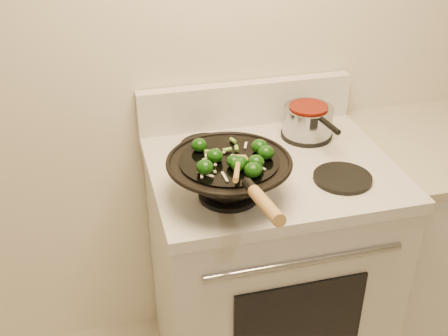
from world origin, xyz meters
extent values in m
plane|color=white|center=(0.00, 1.50, 1.30)|extent=(3.50, 0.00, 3.50)
cube|color=silver|center=(-0.17, 1.17, 0.44)|extent=(0.76, 0.64, 0.88)
cube|color=silver|center=(-0.17, 1.17, 0.90)|extent=(0.78, 0.66, 0.04)
cube|color=silver|center=(-0.17, 1.47, 1.00)|extent=(0.78, 0.05, 0.16)
cylinder|color=#93969B|center=(-0.17, 0.84, 0.78)|extent=(0.60, 0.02, 0.02)
cube|color=black|center=(-0.17, 0.84, 0.55)|extent=(0.42, 0.01, 0.28)
cylinder|color=black|center=(-0.35, 1.02, 0.93)|extent=(0.18, 0.18, 0.01)
cylinder|color=black|center=(0.01, 1.02, 0.93)|extent=(0.18, 0.18, 0.01)
cylinder|color=black|center=(-0.35, 1.32, 0.93)|extent=(0.18, 0.18, 0.01)
cylinder|color=black|center=(0.01, 1.32, 0.93)|extent=(0.18, 0.18, 0.01)
cube|color=white|center=(0.60, 1.20, 0.44)|extent=(0.80, 0.60, 0.88)
torus|color=black|center=(-0.35, 1.02, 1.04)|extent=(0.36, 0.36, 0.01)
cylinder|color=black|center=(-0.35, 1.02, 1.04)|extent=(0.28, 0.28, 0.01)
cylinder|color=black|center=(-0.35, 0.82, 1.08)|extent=(0.03, 0.06, 0.04)
cylinder|color=#A67B41|center=(-0.35, 0.70, 1.10)|extent=(0.03, 0.19, 0.07)
ellipsoid|color=#0E3908|center=(-0.34, 0.96, 1.06)|extent=(0.04, 0.04, 0.03)
cylinder|color=#558831|center=(-0.33, 0.96, 1.05)|extent=(0.02, 0.02, 0.01)
ellipsoid|color=#0E3908|center=(-0.30, 0.93, 1.06)|extent=(0.04, 0.04, 0.03)
ellipsoid|color=#0E3908|center=(-0.35, 0.98, 1.06)|extent=(0.04, 0.04, 0.03)
ellipsoid|color=#0E3908|center=(-0.39, 1.02, 1.06)|extent=(0.05, 0.05, 0.04)
cylinder|color=#558831|center=(-0.38, 1.02, 1.05)|extent=(0.02, 0.02, 0.01)
ellipsoid|color=#0E3908|center=(-0.33, 0.97, 1.06)|extent=(0.04, 0.04, 0.03)
ellipsoid|color=#0E3908|center=(-0.25, 1.04, 1.06)|extent=(0.05, 0.05, 0.04)
ellipsoid|color=#0E3908|center=(-0.29, 0.96, 1.06)|extent=(0.05, 0.05, 0.04)
cylinder|color=#558831|center=(-0.28, 0.96, 1.05)|extent=(0.01, 0.02, 0.01)
ellipsoid|color=#0E3908|center=(-0.43, 0.97, 1.06)|extent=(0.05, 0.05, 0.04)
ellipsoid|color=#0E3908|center=(-0.31, 0.92, 1.06)|extent=(0.05, 0.05, 0.04)
ellipsoid|color=#0E3908|center=(-0.42, 1.09, 1.06)|extent=(0.05, 0.05, 0.04)
cylinder|color=#558831|center=(-0.41, 1.09, 1.05)|extent=(0.02, 0.02, 0.02)
ellipsoid|color=#0E3908|center=(-0.25, 1.00, 1.06)|extent=(0.05, 0.05, 0.04)
cube|color=white|center=(-0.28, 0.96, 1.05)|extent=(0.03, 0.05, 0.00)
cube|color=white|center=(-0.40, 1.04, 1.05)|extent=(0.05, 0.03, 0.00)
cube|color=white|center=(-0.28, 1.09, 1.05)|extent=(0.02, 0.04, 0.00)
cube|color=white|center=(-0.30, 0.95, 1.05)|extent=(0.02, 0.03, 0.00)
cube|color=white|center=(-0.43, 0.96, 1.05)|extent=(0.04, 0.04, 0.00)
cube|color=white|center=(-0.41, 1.04, 1.05)|extent=(0.01, 0.04, 0.00)
cube|color=white|center=(-0.32, 1.03, 1.05)|extent=(0.04, 0.02, 0.00)
cube|color=white|center=(-0.44, 0.96, 1.05)|extent=(0.01, 0.05, 0.00)
cube|color=white|center=(-0.39, 0.93, 1.05)|extent=(0.01, 0.05, 0.00)
cylinder|color=#72AD37|center=(-0.34, 1.06, 1.05)|extent=(0.02, 0.03, 0.01)
cylinder|color=#72AD37|center=(-0.38, 1.06, 1.05)|extent=(0.03, 0.03, 0.02)
cylinder|color=#72AD37|center=(-0.41, 1.02, 1.05)|extent=(0.02, 0.03, 0.01)
cylinder|color=#72AD37|center=(-0.31, 1.12, 1.05)|extent=(0.02, 0.02, 0.01)
cylinder|color=#72AD37|center=(-0.35, 0.98, 1.05)|extent=(0.03, 0.02, 0.02)
cylinder|color=#72AD37|center=(-0.32, 1.07, 1.05)|extent=(0.02, 0.01, 0.02)
cylinder|color=#72AD37|center=(-0.40, 1.07, 1.05)|extent=(0.03, 0.01, 0.02)
sphere|color=beige|center=(-0.40, 1.00, 1.05)|extent=(0.01, 0.01, 0.01)
sphere|color=beige|center=(-0.36, 1.06, 1.05)|extent=(0.01, 0.01, 0.01)
sphere|color=beige|center=(-0.41, 0.96, 1.05)|extent=(0.01, 0.01, 0.01)
sphere|color=beige|center=(-0.28, 1.01, 1.05)|extent=(0.01, 0.01, 0.01)
ellipsoid|color=#A67B41|center=(-0.33, 1.00, 1.05)|extent=(0.06, 0.06, 0.01)
cylinder|color=#A67B41|center=(-0.36, 0.89, 1.09)|extent=(0.08, 0.22, 0.08)
cylinder|color=#93969B|center=(0.01, 1.32, 0.98)|extent=(0.17, 0.17, 0.10)
cylinder|color=#681004|center=(0.01, 1.32, 1.03)|extent=(0.13, 0.13, 0.01)
cylinder|color=black|center=(0.03, 1.18, 1.03)|extent=(0.03, 0.11, 0.02)
camera|label=1|loc=(-0.70, -0.31, 1.83)|focal=45.00mm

